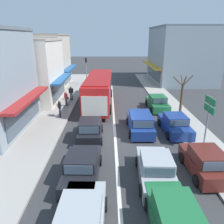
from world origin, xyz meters
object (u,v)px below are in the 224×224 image
object	(u,v)px
pedestrian_with_handbag_near	(66,98)
pedestrian_far_walker	(71,92)
directional_road_sign	(209,110)
hatchback_adjacent_lane_lead	(90,130)
parked_sedan_kerb_third	(157,103)
city_bus	(99,88)
hatchback_adjacent_lane_trail	(174,217)
parked_hatchback_kerb_front	(205,162)
street_tree_right	(182,96)
parked_sedan_kerb_second	(175,124)
pedestrian_browsing_midblock	(60,107)
sedan_behind_bus_mid	(156,169)
sedan_queue_far_back	(82,167)
wagon_queue_gap_filler	(140,123)
traffic_light_downstreet	(86,67)
sedan_behind_bus_near	(81,221)

from	to	relation	value
pedestrian_with_handbag_near	pedestrian_far_walker	size ratio (longest dim) A/B	1.00
directional_road_sign	pedestrian_far_walker	world-z (taller)	directional_road_sign
hatchback_adjacent_lane_lead	parked_sedan_kerb_third	distance (m)	9.46
city_bus	hatchback_adjacent_lane_trail	size ratio (longest dim) A/B	2.95
hatchback_adjacent_lane_lead	parked_sedan_kerb_third	bearing A→B (deg)	47.06
parked_sedan_kerb_third	pedestrian_with_handbag_near	size ratio (longest dim) A/B	2.60
parked_hatchback_kerb_front	street_tree_right	distance (m)	9.71
parked_sedan_kerb_second	pedestrian_with_handbag_near	distance (m)	11.80
street_tree_right	pedestrian_far_walker	distance (m)	12.38
pedestrian_with_handbag_near	pedestrian_browsing_midblock	size ratio (longest dim) A/B	1.00
hatchback_adjacent_lane_lead	sedan_behind_bus_mid	bearing A→B (deg)	-52.86
hatchback_adjacent_lane_trail	directional_road_sign	bearing A→B (deg)	59.29
sedan_queue_far_back	wagon_queue_gap_filler	bearing A→B (deg)	57.09
parked_sedan_kerb_third	pedestrian_far_walker	world-z (taller)	pedestrian_far_walker
parked_hatchback_kerb_front	pedestrian_with_handbag_near	xyz separation A→B (m)	(-9.79, 12.22, 0.36)
sedan_queue_far_back	hatchback_adjacent_lane_trail	xyz separation A→B (m)	(3.89, -3.49, 0.05)
hatchback_adjacent_lane_trail	traffic_light_downstreet	bearing A→B (deg)	102.18
hatchback_adjacent_lane_trail	parked_sedan_kerb_second	world-z (taller)	hatchback_adjacent_lane_trail
city_bus	parked_sedan_kerb_third	distance (m)	6.45
traffic_light_downstreet	parked_hatchback_kerb_front	bearing A→B (deg)	-69.70
directional_road_sign	street_tree_right	size ratio (longest dim) A/B	0.91
parked_hatchback_kerb_front	parked_sedan_kerb_third	xyz separation A→B (m)	(-0.18, 11.41, -0.05)
wagon_queue_gap_filler	sedan_behind_bus_near	xyz separation A→B (m)	(-3.56, -9.64, -0.08)
traffic_light_downstreet	directional_road_sign	xyz separation A→B (m)	(10.01, -20.27, -0.15)
pedestrian_browsing_midblock	parked_sedan_kerb_second	bearing A→B (deg)	-18.67
parked_hatchback_kerb_front	parked_sedan_kerb_second	distance (m)	5.58
hatchback_adjacent_lane_lead	wagon_queue_gap_filler	bearing A→B (deg)	18.12
parked_sedan_kerb_third	traffic_light_downstreet	size ratio (longest dim) A/B	1.01
hatchback_adjacent_lane_lead	traffic_light_downstreet	bearing A→B (deg)	96.14
sedan_queue_far_back	parked_hatchback_kerb_front	size ratio (longest dim) A/B	1.14
street_tree_right	pedestrian_far_walker	bearing A→B (deg)	155.93
wagon_queue_gap_filler	pedestrian_with_handbag_near	xyz separation A→B (m)	(-7.02, 6.48, 0.32)
sedan_queue_far_back	pedestrian_browsing_midblock	xyz separation A→B (m)	(-3.10, 9.18, 0.40)
city_bus	wagon_queue_gap_filler	world-z (taller)	city_bus
city_bus	sedan_behind_bus_mid	bearing A→B (deg)	-75.51
street_tree_right	hatchback_adjacent_lane_lead	bearing A→B (deg)	-148.72
wagon_queue_gap_filler	hatchback_adjacent_lane_lead	world-z (taller)	wagon_queue_gap_filler
hatchback_adjacent_lane_trail	city_bus	bearing A→B (deg)	101.83
traffic_light_downstreet	pedestrian_far_walker	world-z (taller)	traffic_light_downstreet
sedan_queue_far_back	parked_sedan_kerb_third	distance (m)	13.40
sedan_queue_far_back	directional_road_sign	world-z (taller)	directional_road_sign
street_tree_right	pedestrian_with_handbag_near	distance (m)	11.77
hatchback_adjacent_lane_lead	pedestrian_browsing_midblock	size ratio (longest dim) A/B	2.28
pedestrian_browsing_midblock	hatchback_adjacent_lane_lead	bearing A→B (deg)	-54.27
sedan_behind_bus_near	pedestrian_far_walker	world-z (taller)	pedestrian_far_walker
sedan_behind_bus_mid	hatchback_adjacent_lane_trail	distance (m)	3.23
wagon_queue_gap_filler	sedan_behind_bus_near	distance (m)	10.28
street_tree_right	directional_road_sign	bearing A→B (deg)	-92.67
pedestrian_with_handbag_near	pedestrian_browsing_midblock	xyz separation A→B (m)	(0.01, -3.35, 0.00)
sedan_queue_far_back	parked_sedan_kerb_second	distance (m)	8.88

